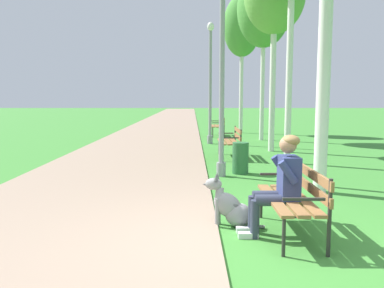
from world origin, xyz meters
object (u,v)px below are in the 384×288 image
Objects in this scene: park_bench_far at (218,124)px; lamp_post_near at (221,79)px; park_bench_mid at (230,139)px; person_seated_on_near_bench at (279,181)px; birch_tree_sixth at (241,27)px; dog_grey at (230,207)px; lamp_post_mid at (209,82)px; litter_bin at (239,158)px; park_bench_near at (295,194)px; birch_tree_fifth at (263,10)px.

park_bench_far is 9.12m from lamp_post_near.
person_seated_on_near_bench is (-0.05, -6.42, 0.17)m from park_bench_mid.
birch_tree_sixth is (1.27, 14.28, 4.29)m from person_seated_on_near_bench.
lamp_post_near is (0.12, 3.37, 1.82)m from dog_grey.
dog_grey is 0.20× the size of lamp_post_near.
person_seated_on_near_bench reaches higher than park_bench_far.
lamp_post_mid is at bearing -110.48° from birch_tree_sixth.
birch_tree_sixth reaches higher than dog_grey.
lamp_post_mid is at bearing 92.40° from person_seated_on_near_bench.
lamp_post_mid reaches higher than park_bench_far.
park_bench_far is 2.14× the size of litter_bin.
lamp_post_mid is 6.24× the size of litter_bin.
birch_tree_sixth reaches higher than litter_bin.
person_seated_on_near_bench reaches higher than park_bench_mid.
park_bench_near is 0.37× the size of lamp_post_near.
dog_grey reaches higher than litter_bin.
park_bench_far is 3.43m from lamp_post_mid.
person_seated_on_near_bench is 4.00m from lamp_post_near.
birch_tree_sixth is at bearing 53.84° from park_bench_far.
lamp_post_mid is at bearing 94.19° from litter_bin.
birch_tree_fifth is at bearing -82.35° from birch_tree_sixth.
park_bench_mid is 6.42m from person_seated_on_near_bench.
lamp_post_near is at bearing -146.37° from litter_bin.
dog_grey is at bearing -101.92° from birch_tree_fifth.
park_bench_mid is at bearing -82.29° from lamp_post_mid.
dog_grey is (-0.60, -6.07, -0.25)m from park_bench_mid.
litter_bin is (0.57, 3.68, 0.09)m from dog_grey.
lamp_post_near is at bearing 96.75° from person_seated_on_near_bench.
birch_tree_fifth reaches higher than birch_tree_sixth.
lamp_post_near is at bearing 99.95° from park_bench_near.
birch_tree_fifth is 9.39× the size of litter_bin.
birch_tree_sixth reaches higher than lamp_post_near.
park_bench_far is 4.88m from birch_tree_sixth.
dog_grey is 0.19× the size of lamp_post_mid.
lamp_post_near reaches higher than park_bench_near.
park_bench_far is at bearing -126.16° from birch_tree_sixth.
lamp_post_near reaches higher than litter_bin.
birch_tree_fifth is (2.15, 7.34, 2.99)m from lamp_post_near.
person_seated_on_near_bench is (-0.21, -0.03, 0.17)m from park_bench_near.
birch_tree_sixth is (1.68, 4.50, 2.72)m from lamp_post_mid.
park_bench_far is 1.82× the size of dog_grey.
birch_tree_sixth is at bearing 81.14° from park_bench_mid.
birch_tree_fifth is (1.71, 11.06, 4.39)m from person_seated_on_near_bench.
park_bench_mid and park_bench_far have the same top height.
park_bench_mid is 1.00× the size of park_bench_far.
person_seated_on_near_bench is at bearing -31.65° from dog_grey.
park_bench_near is 1.00× the size of park_bench_mid.
lamp_post_near reaches higher than person_seated_on_near_bench.
lamp_post_near reaches higher than dog_grey.
lamp_post_mid reaches higher than park_bench_mid.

